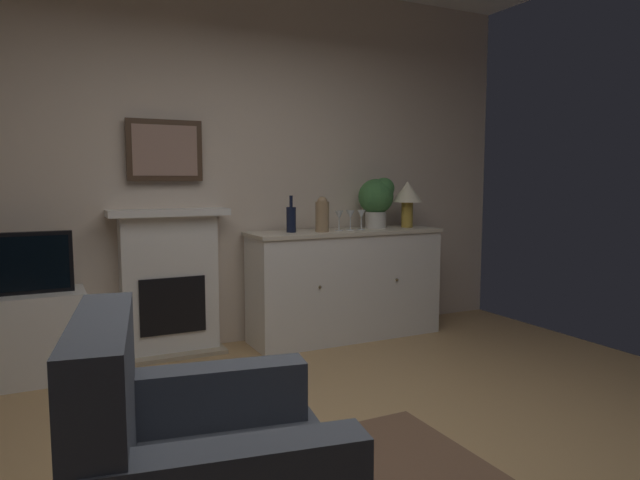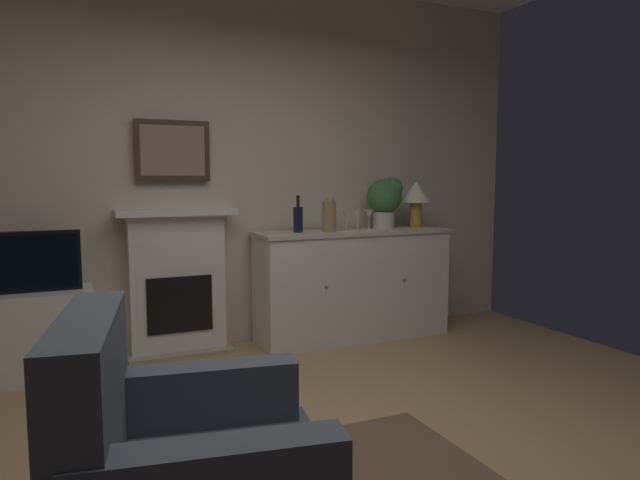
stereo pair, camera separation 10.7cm
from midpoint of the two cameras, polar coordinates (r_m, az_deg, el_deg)
name	(u,v)px [view 2 (the right image)]	position (r m, az deg, el deg)	size (l,w,h in m)	color
wall_rear	(218,163)	(4.55, -9.57, 7.66)	(5.52, 0.06, 2.89)	beige
fireplace_unit	(177,282)	(4.41, -13.48, -4.10)	(0.87, 0.30, 1.10)	white
framed_picture	(173,151)	(4.39, -13.92, 8.71)	(0.55, 0.04, 0.45)	#473323
sideboard_cabinet	(353,284)	(4.73, 3.97, -4.44)	(1.64, 0.49, 0.90)	white
table_lamp	(416,195)	(4.97, 10.26, 4.45)	(0.26, 0.26, 0.40)	#B79338
wine_bottle	(298,219)	(4.46, -1.53, 2.15)	(0.08, 0.08, 0.29)	black
wine_glass_left	(346,216)	(4.59, 3.34, 2.44)	(0.07, 0.07, 0.16)	silver
wine_glass_center	(358,215)	(4.65, 4.49, 2.47)	(0.07, 0.07, 0.16)	silver
wine_glass_right	(369,215)	(4.71, 5.61, 2.51)	(0.07, 0.07, 0.16)	silver
vase_decorative	(329,214)	(4.50, 1.62, 2.60)	(0.11, 0.11, 0.28)	#9E7F5B
tv_cabinet	(34,335)	(4.23, -26.18, -8.55)	(0.75, 0.42, 0.58)	white
tv_set	(30,262)	(4.12, -26.51, -1.98)	(0.62, 0.07, 0.40)	black
potted_plant_small	(385,198)	(4.85, 7.22, 4.19)	(0.30, 0.30, 0.43)	beige
armchair	(184,480)	(1.96, -11.91, -22.54)	(0.93, 0.89, 0.92)	#474C56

